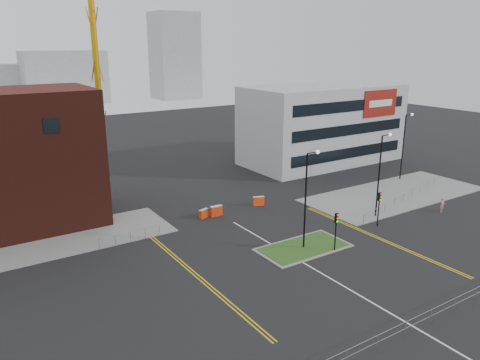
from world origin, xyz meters
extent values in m
plane|color=black|center=(0.00, 0.00, 0.00)|extent=(200.00, 200.00, 0.00)
cube|color=slate|center=(-20.00, 22.00, 0.06)|extent=(28.00, 8.00, 0.12)
cube|color=slate|center=(22.00, 14.00, 0.06)|extent=(24.00, 10.00, 0.12)
cube|color=slate|center=(2.00, 8.00, 0.04)|extent=(8.60, 4.60, 0.08)
cube|color=#284E1A|center=(2.00, 8.00, 0.06)|extent=(8.00, 4.00, 0.12)
cube|color=#3F160F|center=(-20.00, 28.00, 7.00)|extent=(18.00, 10.00, 14.00)
cube|color=black|center=(-16.00, 22.98, 11.00)|extent=(1.40, 0.10, 1.40)
cube|color=#A7A9AC|center=(26.00, 32.00, 6.00)|extent=(25.00, 12.00, 12.00)
cube|color=black|center=(26.00, 25.98, 2.50)|extent=(22.00, 0.10, 1.60)
cube|color=black|center=(26.00, 25.98, 6.00)|extent=(22.00, 0.10, 1.60)
cube|color=black|center=(26.00, 25.98, 9.50)|extent=(22.00, 0.10, 1.60)
cube|color=maroon|center=(32.00, 25.92, 9.50)|extent=(7.00, 0.15, 4.00)
cube|color=white|center=(32.00, 25.82, 9.50)|extent=(5.00, 0.05, 1.00)
cylinder|color=#BC840B|center=(-2.00, 55.00, 16.01)|extent=(1.00, 1.00, 32.02)
cylinder|color=black|center=(2.00, 8.00, 4.50)|extent=(0.16, 0.16, 9.00)
cylinder|color=black|center=(2.60, 8.00, 9.00)|extent=(1.20, 0.10, 0.10)
sphere|color=silver|center=(3.20, 8.00, 9.00)|extent=(0.36, 0.36, 0.36)
cylinder|color=black|center=(14.00, 10.00, 4.50)|extent=(0.16, 0.16, 9.00)
cylinder|color=black|center=(14.60, 10.00, 9.00)|extent=(1.20, 0.10, 0.10)
sphere|color=silver|center=(15.20, 10.00, 9.00)|extent=(0.36, 0.36, 0.36)
cylinder|color=black|center=(28.00, 18.00, 4.50)|extent=(0.16, 0.16, 9.00)
cylinder|color=black|center=(28.60, 18.00, 9.00)|extent=(1.20, 0.10, 0.10)
sphere|color=silver|center=(29.20, 18.00, 9.00)|extent=(0.36, 0.36, 0.36)
cylinder|color=black|center=(4.00, 6.00, 1.50)|extent=(0.12, 0.12, 3.00)
cube|color=black|center=(4.00, 6.00, 3.20)|extent=(0.28, 0.22, 0.90)
sphere|color=red|center=(4.00, 5.87, 3.50)|extent=(0.18, 0.18, 0.18)
sphere|color=orange|center=(4.00, 5.87, 3.20)|extent=(0.18, 0.18, 0.18)
sphere|color=#0CCC33|center=(4.00, 5.87, 2.90)|extent=(0.18, 0.18, 0.18)
cylinder|color=black|center=(12.00, 8.00, 1.50)|extent=(0.12, 0.12, 3.00)
cube|color=black|center=(12.00, 8.00, 3.20)|extent=(0.28, 0.22, 0.90)
sphere|color=red|center=(12.00, 7.87, 3.50)|extent=(0.18, 0.18, 0.18)
sphere|color=orange|center=(12.00, 7.87, 3.20)|extent=(0.18, 0.18, 0.18)
sphere|color=#0CCC33|center=(12.00, 7.87, 2.90)|extent=(0.18, 0.18, 0.18)
cylinder|color=gray|center=(0.00, -6.00, 1.05)|extent=(24.00, 0.04, 0.04)
cylinder|color=gray|center=(0.00, -6.00, 0.55)|extent=(24.00, 0.04, 0.04)
cylinder|color=gray|center=(-11.00, 18.00, 1.05)|extent=(6.00, 0.04, 0.04)
cylinder|color=gray|center=(-11.00, 18.00, 0.55)|extent=(6.00, 0.04, 0.04)
cylinder|color=gray|center=(-14.00, 18.00, 0.55)|extent=(0.05, 0.05, 1.10)
cylinder|color=gray|center=(-8.00, 18.00, 0.55)|extent=(0.05, 0.05, 1.10)
cylinder|color=gray|center=(20.50, 11.50, 1.05)|extent=(19.01, 5.04, 0.04)
cylinder|color=gray|center=(20.50, 11.50, 0.55)|extent=(19.01, 5.04, 0.04)
cylinder|color=gray|center=(11.00, 9.00, 0.55)|extent=(0.05, 0.05, 1.10)
cylinder|color=gray|center=(30.00, 14.00, 0.55)|extent=(0.05, 0.05, 1.10)
cube|color=silver|center=(0.00, 2.00, 0.01)|extent=(0.15, 30.00, 0.01)
cube|color=gold|center=(-9.00, 10.00, 0.01)|extent=(0.12, 24.00, 0.01)
cube|color=gold|center=(-8.70, 10.00, 0.01)|extent=(0.12, 24.00, 0.01)
cube|color=gold|center=(9.50, 6.00, 0.01)|extent=(0.12, 20.00, 0.01)
cube|color=gold|center=(9.80, 6.00, 0.01)|extent=(0.12, 20.00, 0.01)
cube|color=gray|center=(10.00, 130.00, 8.00)|extent=(24.00, 12.00, 16.00)
cube|color=gray|center=(45.00, 125.00, 14.00)|extent=(14.00, 12.00, 28.00)
imported|color=#D48D89|center=(21.31, 6.89, 0.86)|extent=(0.72, 0.56, 1.73)
cube|color=red|center=(-2.03, 19.87, 0.49)|extent=(1.24, 0.74, 0.98)
cube|color=silver|center=(-2.03, 19.87, 0.93)|extent=(1.24, 0.74, 0.12)
cube|color=red|center=(-0.57, 19.68, 0.57)|extent=(1.38, 0.51, 1.14)
cube|color=silver|center=(-0.57, 19.68, 1.08)|extent=(1.38, 0.51, 0.14)
cube|color=#FA430D|center=(5.32, 19.94, 0.54)|extent=(1.35, 0.86, 1.07)
cube|color=silver|center=(5.32, 19.94, 1.02)|extent=(1.35, 0.86, 0.13)
camera|label=1|loc=(-24.66, -22.21, 18.32)|focal=35.00mm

